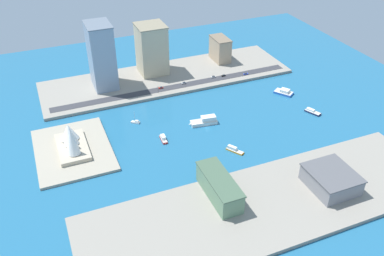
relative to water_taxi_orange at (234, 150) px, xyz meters
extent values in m
plane|color=#23668E|center=(35.60, 5.77, -1.38)|extent=(440.00, 440.00, 0.00)
cube|color=gray|center=(-59.07, 5.77, -0.04)|extent=(70.00, 240.00, 2.67)
cube|color=gray|center=(130.28, 5.77, -0.04)|extent=(70.00, 240.00, 2.67)
cube|color=#A89E89|center=(45.80, 110.12, -0.38)|extent=(72.57, 53.93, 2.00)
cube|color=#38383D|center=(107.03, 5.77, 1.36)|extent=(9.28, 228.00, 0.15)
cube|color=orange|center=(-0.75, -0.49, -0.77)|extent=(13.45, 10.59, 1.20)
cone|color=orange|center=(-6.71, -4.36, -0.77)|extent=(1.50, 1.50, 1.08)
cube|color=white|center=(1.28, 0.83, 1.08)|extent=(7.32, 6.03, 2.51)
cube|color=beige|center=(-0.75, -0.49, -0.12)|extent=(12.92, 10.17, 0.10)
cube|color=#1E284C|center=(22.67, -86.84, -0.65)|extent=(14.47, 10.15, 1.46)
cone|color=#1E284C|center=(16.10, -89.81, -0.65)|extent=(1.74, 1.74, 1.31)
cube|color=white|center=(24.83, -85.86, 0.91)|extent=(7.45, 5.69, 1.66)
cube|color=beige|center=(22.67, -86.84, 0.13)|extent=(13.89, 9.74, 0.10)
cube|color=silver|center=(42.62, 5.54, 0.03)|extent=(10.55, 22.34, 2.82)
cone|color=silver|center=(44.11, 16.96, 0.03)|extent=(2.84, 2.84, 2.54)
cube|color=white|center=(42.13, 1.78, 3.31)|extent=(7.37, 12.44, 3.73)
cube|color=beige|center=(42.62, 5.54, 1.49)|extent=(10.13, 21.45, 0.10)
cube|color=white|center=(65.01, 56.83, -0.76)|extent=(6.49, 7.41, 1.23)
cone|color=white|center=(67.30, 59.96, -0.76)|extent=(1.55, 1.55, 1.11)
cube|color=white|center=(64.31, 55.87, 0.49)|extent=(3.32, 3.40, 1.28)
cube|color=beige|center=(65.01, 56.83, -0.10)|extent=(6.23, 7.12, 0.10)
cylinder|color=silver|center=(65.22, 57.12, 4.54)|extent=(0.24, 0.24, 9.38)
cube|color=red|center=(33.21, 43.59, -0.68)|extent=(11.63, 4.35, 1.40)
cone|color=red|center=(27.12, 43.94, -0.68)|extent=(1.33, 1.33, 1.26)
cube|color=white|center=(33.93, 43.55, 1.20)|extent=(5.80, 3.30, 2.34)
cube|color=beige|center=(33.21, 43.59, 0.07)|extent=(11.17, 4.18, 0.10)
cube|color=blue|center=(61.28, -82.68, -0.39)|extent=(18.64, 16.87, 1.97)
cone|color=blue|center=(68.43, -77.63, -0.39)|extent=(2.48, 2.48, 1.78)
cube|color=white|center=(60.45, -83.26, 1.92)|extent=(9.97, 9.65, 2.65)
cube|color=beige|center=(61.28, -82.68, 0.65)|extent=(17.90, 16.19, 0.10)
cube|color=gray|center=(-61.40, -38.16, 6.90)|extent=(30.62, 27.37, 11.22)
cube|color=#59595C|center=(-61.40, -38.16, 12.91)|extent=(31.85, 28.46, 0.80)
cube|color=slate|center=(-41.66, 32.31, 8.15)|extent=(40.33, 14.42, 13.71)
cube|color=#47624A|center=(-41.66, 32.31, 15.40)|extent=(41.94, 15.00, 0.80)
cube|color=#C6B793|center=(145.30, 15.67, 24.97)|extent=(26.83, 26.05, 47.37)
cube|color=gray|center=(145.30, 15.67, 49.06)|extent=(27.90, 27.09, 0.80)
cube|color=tan|center=(145.46, -58.07, 13.06)|extent=(25.21, 14.24, 23.55)
cube|color=#7C6B55|center=(145.46, -58.07, 25.24)|extent=(26.22, 14.81, 0.80)
cube|color=#8C9EB2|center=(134.44, 66.05, 30.72)|extent=(28.89, 20.78, 58.86)
cube|color=slate|center=(134.44, 66.05, 60.55)|extent=(30.05, 21.61, 0.80)
cylinder|color=black|center=(108.42, -1.55, 1.76)|extent=(0.27, 0.65, 0.64)
cylinder|color=black|center=(110.12, -1.59, 1.76)|extent=(0.27, 0.65, 0.64)
cylinder|color=black|center=(108.33, -4.84, 1.76)|extent=(0.27, 0.65, 0.64)
cylinder|color=black|center=(110.03, -4.89, 1.76)|extent=(0.27, 0.65, 0.64)
cube|color=#B7B7BC|center=(109.23, -3.22, 2.06)|extent=(2.04, 4.76, 0.80)
cube|color=#262D38|center=(109.22, -3.45, 2.79)|extent=(1.75, 2.68, 0.65)
cylinder|color=black|center=(108.00, 21.30, 1.76)|extent=(0.26, 0.65, 0.64)
cylinder|color=black|center=(109.54, 21.27, 1.76)|extent=(0.26, 0.65, 0.64)
cylinder|color=black|center=(107.93, 18.34, 1.76)|extent=(0.26, 0.65, 0.64)
cylinder|color=black|center=(109.47, 18.30, 1.76)|extent=(0.26, 0.65, 0.64)
cube|color=red|center=(108.74, 19.80, 2.07)|extent=(1.83, 4.27, 0.82)
cube|color=#262D38|center=(108.73, 19.59, 2.74)|extent=(1.58, 2.41, 0.53)
cylinder|color=black|center=(109.60, -32.51, 1.76)|extent=(0.26, 0.65, 0.64)
cylinder|color=black|center=(111.26, -32.47, 1.76)|extent=(0.26, 0.65, 0.64)
cylinder|color=black|center=(109.67, -35.87, 1.76)|extent=(0.26, 0.65, 0.64)
cylinder|color=black|center=(111.34, -35.83, 1.76)|extent=(0.26, 0.65, 0.64)
cube|color=white|center=(110.47, -34.17, 2.08)|extent=(1.97, 4.84, 0.85)
cube|color=#262D38|center=(110.47, -34.41, 2.80)|extent=(1.70, 2.72, 0.58)
cylinder|color=black|center=(105.14, -68.38, 1.76)|extent=(0.28, 0.65, 0.64)
cylinder|color=black|center=(103.64, -68.32, 1.76)|extent=(0.28, 0.65, 0.64)
cylinder|color=black|center=(105.27, -65.18, 1.76)|extent=(0.28, 0.65, 0.64)
cylinder|color=black|center=(103.77, -65.12, 1.76)|extent=(0.28, 0.65, 0.64)
cube|color=blue|center=(104.46, -66.75, 2.05)|extent=(1.89, 4.64, 0.78)
cube|color=#262D38|center=(104.46, -66.52, 2.68)|extent=(1.61, 2.62, 0.46)
cylinder|color=black|center=(108.57, -43.41, 1.76)|extent=(0.26, 0.65, 0.64)
cylinder|color=black|center=(110.12, -43.37, 1.76)|extent=(0.26, 0.65, 0.64)
cylinder|color=black|center=(108.63, -46.35, 1.76)|extent=(0.26, 0.65, 0.64)
cylinder|color=black|center=(110.18, -46.32, 1.76)|extent=(0.26, 0.65, 0.64)
cube|color=black|center=(109.38, -44.86, 2.04)|extent=(1.85, 4.25, 0.77)
cube|color=#262D38|center=(109.38, -45.07, 2.66)|extent=(1.59, 2.39, 0.46)
cylinder|color=black|center=(101.46, 24.65, 4.04)|extent=(0.18, 0.18, 5.50)
cube|color=black|center=(101.46, 24.65, 7.29)|extent=(0.36, 0.36, 1.00)
sphere|color=red|center=(101.46, 24.65, 7.64)|extent=(0.24, 0.24, 0.24)
sphere|color=yellow|center=(101.46, 24.65, 7.29)|extent=(0.24, 0.24, 0.24)
sphere|color=green|center=(101.46, 24.65, 6.94)|extent=(0.24, 0.24, 0.24)
cube|color=#BCAD93|center=(45.80, 110.12, 2.12)|extent=(39.69, 21.37, 3.00)
cone|color=white|center=(35.95, 110.12, 13.88)|extent=(11.08, 8.89, 21.36)
cone|color=white|center=(42.76, 110.12, 10.76)|extent=(10.76, 8.73, 15.42)
cone|color=white|center=(48.88, 110.12, 10.39)|extent=(12.95, 11.46, 14.76)
cone|color=white|center=(55.99, 110.12, 9.34)|extent=(15.43, 13.72, 13.55)
cylinder|color=brown|center=(-61.06, -47.49, 2.84)|extent=(0.50, 0.50, 3.10)
sphere|color=#2D7233|center=(-61.06, -47.49, 6.32)|extent=(4.82, 4.82, 4.82)
cylinder|color=brown|center=(-68.00, -39.38, 3.24)|extent=(0.50, 0.50, 3.90)
sphere|color=#2D7233|center=(-68.00, -39.38, 7.08)|extent=(4.71, 4.71, 4.71)
camera|label=1|loc=(-215.78, 122.70, 182.89)|focal=38.78mm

